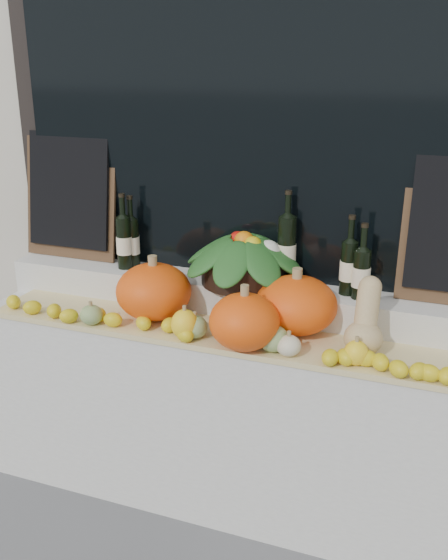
# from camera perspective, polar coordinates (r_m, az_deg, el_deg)

# --- Properties ---
(storefront_facade) EXTENTS (7.00, 0.94, 4.50)m
(storefront_facade) POSITION_cam_1_polar(r_m,az_deg,el_deg) (3.21, 5.43, 24.14)
(storefront_facade) COLOR beige
(storefront_facade) RESTS_ON ground
(display_sill) EXTENTS (2.30, 0.55, 0.88)m
(display_sill) POSITION_cam_1_polar(r_m,az_deg,el_deg) (2.96, 0.52, -12.00)
(display_sill) COLOR silver
(display_sill) RESTS_ON ground
(rear_tier) EXTENTS (2.30, 0.25, 0.16)m
(rear_tier) POSITION_cam_1_polar(r_m,az_deg,el_deg) (2.85, 1.58, -1.58)
(rear_tier) COLOR silver
(rear_tier) RESTS_ON display_sill
(straw_bedding) EXTENTS (2.10, 0.32, 0.02)m
(straw_bedding) POSITION_cam_1_polar(r_m,az_deg,el_deg) (2.64, -0.38, -4.99)
(straw_bedding) COLOR tan
(straw_bedding) RESTS_ON display_sill
(pumpkin_left) EXTENTS (0.36, 0.36, 0.25)m
(pumpkin_left) POSITION_cam_1_polar(r_m,az_deg,el_deg) (2.75, -6.45, -1.04)
(pumpkin_left) COLOR #FF560D
(pumpkin_left) RESTS_ON straw_bedding
(pumpkin_right) EXTENTS (0.41, 0.41, 0.24)m
(pumpkin_right) POSITION_cam_1_polar(r_m,az_deg,el_deg) (2.61, 6.60, -2.28)
(pumpkin_right) COLOR #FF560D
(pumpkin_right) RESTS_ON straw_bedding
(pumpkin_center) EXTENTS (0.32, 0.32, 0.23)m
(pumpkin_center) POSITION_cam_1_polar(r_m,az_deg,el_deg) (2.45, 1.87, -3.83)
(pumpkin_center) COLOR #FF560D
(pumpkin_center) RESTS_ON straw_bedding
(butternut_squash) EXTENTS (0.15, 0.21, 0.29)m
(butternut_squash) POSITION_cam_1_polar(r_m,az_deg,el_deg) (2.48, 12.80, -3.86)
(butternut_squash) COLOR tan
(butternut_squash) RESTS_ON straw_bedding
(decorative_gourds) EXTENTS (1.23, 0.14, 0.15)m
(decorative_gourds) POSITION_cam_1_polar(r_m,az_deg,el_deg) (2.51, 0.19, -4.84)
(decorative_gourds) COLOR #2F671E
(decorative_gourds) RESTS_ON straw_bedding
(lemon_heap) EXTENTS (2.20, 0.16, 0.06)m
(lemon_heap) POSITION_cam_1_polar(r_m,az_deg,el_deg) (2.53, -1.27, -5.06)
(lemon_heap) COLOR yellow
(lemon_heap) RESTS_ON straw_bedding
(produce_bowl) EXTENTS (0.58, 0.58, 0.25)m
(produce_bowl) POSITION_cam_1_polar(r_m,az_deg,el_deg) (2.77, 1.84, 2.11)
(produce_bowl) COLOR black
(produce_bowl) RESTS_ON rear_tier
(wine_bottle_far_left) EXTENTS (0.08, 0.08, 0.36)m
(wine_bottle_far_left) POSITION_cam_1_polar(r_m,az_deg,el_deg) (3.00, -9.11, 3.46)
(wine_bottle_far_left) COLOR black
(wine_bottle_far_left) RESTS_ON rear_tier
(wine_bottle_near_left) EXTENTS (0.08, 0.08, 0.35)m
(wine_bottle_near_left) POSITION_cam_1_polar(r_m,az_deg,el_deg) (3.02, -8.44, 3.48)
(wine_bottle_near_left) COLOR black
(wine_bottle_near_left) RESTS_ON rear_tier
(wine_bottle_tall) EXTENTS (0.08, 0.08, 0.42)m
(wine_bottle_tall) POSITION_cam_1_polar(r_m,az_deg,el_deg) (2.75, 5.74, 2.75)
(wine_bottle_tall) COLOR black
(wine_bottle_tall) RESTS_ON rear_tier
(wine_bottle_near_right) EXTENTS (0.08, 0.08, 0.34)m
(wine_bottle_near_right) POSITION_cam_1_polar(r_m,az_deg,el_deg) (2.69, 11.33, 1.18)
(wine_bottle_near_right) COLOR black
(wine_bottle_near_right) RESTS_ON rear_tier
(wine_bottle_far_right) EXTENTS (0.08, 0.08, 0.32)m
(wine_bottle_far_right) POSITION_cam_1_polar(r_m,az_deg,el_deg) (2.65, 12.44, 0.61)
(wine_bottle_far_right) COLOR black
(wine_bottle_far_right) RESTS_ON rear_tier
(chalkboard_left) EXTENTS (0.50, 0.12, 0.62)m
(chalkboard_left) POSITION_cam_1_polar(r_m,az_deg,el_deg) (3.19, -13.93, 7.71)
(chalkboard_left) COLOR #4C331E
(chalkboard_left) RESTS_ON rear_tier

